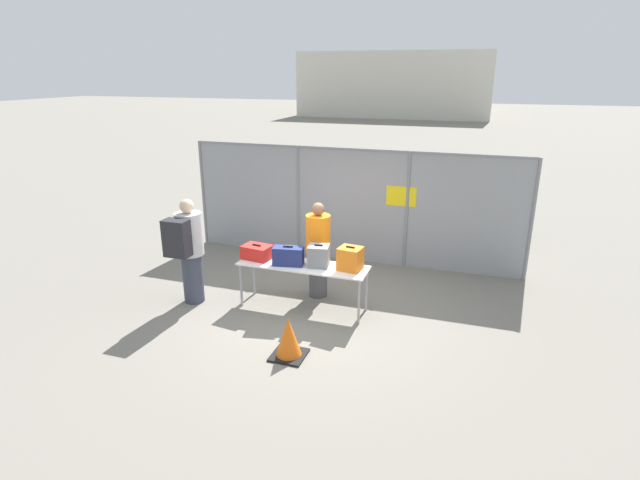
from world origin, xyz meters
The scene contains 12 objects.
ground_plane centered at (0.00, 0.00, 0.00)m, with size 120.00×120.00×0.00m, color slate.
fence_section centered at (0.01, 2.56, 1.25)m, with size 7.10×0.07×2.39m.
inspection_table centered at (-0.14, 0.06, 0.73)m, with size 2.20×0.64×0.79m.
suitcase_red centered at (-1.00, 0.09, 0.91)m, with size 0.53×0.40×0.26m.
suitcase_navy centered at (-0.37, -0.01, 0.95)m, with size 0.54×0.32×0.33m.
suitcase_grey centered at (0.12, 0.10, 0.97)m, with size 0.39×0.37×0.38m.
suitcase_orange centered at (0.66, 0.12, 0.98)m, with size 0.41×0.37×0.40m.
traveler_hooded centered at (-2.06, -0.36, 1.02)m, with size 0.46×0.71×1.85m.
security_worker_near centered at (-0.06, 0.62, 0.90)m, with size 0.43×0.43×1.73m.
utility_trailer centered at (1.28, 4.96, 0.40)m, with size 4.45×2.18×0.66m.
distant_hangar centered at (-5.69, 41.16, 2.72)m, with size 16.37×11.65×5.43m.
traffic_cone centered at (0.19, -1.44, 0.28)m, with size 0.48×0.48×0.60m.
Camera 1 is at (2.60, -7.20, 3.87)m, focal length 28.00 mm.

